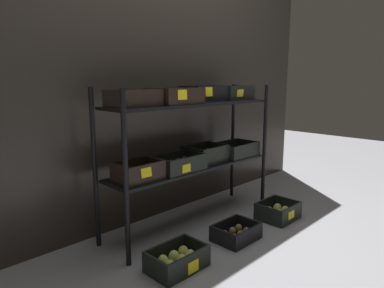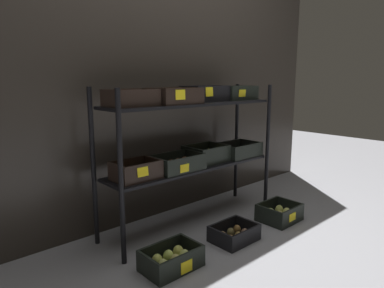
% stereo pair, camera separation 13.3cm
% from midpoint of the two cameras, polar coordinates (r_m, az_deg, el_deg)
% --- Properties ---
extents(ground_plane, '(10.00, 10.00, 0.00)m').
position_cam_midpoint_polar(ground_plane, '(2.79, -1.40, -12.87)').
color(ground_plane, gray).
extents(storefront_wall, '(3.85, 0.12, 2.27)m').
position_cam_midpoint_polar(storefront_wall, '(2.84, -6.85, 11.00)').
color(storefront_wall, '#2D2823').
rests_on(storefront_wall, ground_plane).
extents(display_rack, '(1.59, 0.38, 1.07)m').
position_cam_midpoint_polar(display_rack, '(2.60, -1.11, 1.90)').
color(display_rack, black).
rests_on(display_rack, ground_plane).
extents(crate_ground_pear, '(0.35, 0.24, 0.13)m').
position_cam_midpoint_polar(crate_ground_pear, '(2.16, -4.34, -18.76)').
color(crate_ground_pear, black).
rests_on(crate_ground_pear, ground_plane).
extents(crate_ground_kiwi, '(0.31, 0.24, 0.11)m').
position_cam_midpoint_polar(crate_ground_kiwi, '(2.51, 5.79, -14.62)').
color(crate_ground_kiwi, black).
rests_on(crate_ground_kiwi, ground_plane).
extents(crate_ground_center_pear, '(0.31, 0.26, 0.14)m').
position_cam_midpoint_polar(crate_ground_center_pear, '(2.91, 12.80, -10.99)').
color(crate_ground_center_pear, black).
rests_on(crate_ground_center_pear, ground_plane).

